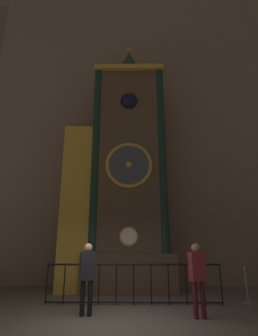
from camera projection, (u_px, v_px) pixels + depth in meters
The scene contains 7 objects.
ground_plane at pixel (105, 329), 5.14m from camera, with size 28.00×28.00×0.00m, color brown.
cathedral_back_wall at pixel (119, 110), 12.59m from camera, with size 24.00×0.32×15.62m.
clock_tower at pixel (120, 175), 10.26m from camera, with size 4.14×1.80×10.21m.
railing_fence at pixel (134, 282), 7.31m from camera, with size 4.90×0.05×1.06m.
visitor_near at pixel (87, 271), 6.28m from camera, with size 0.39×0.30×1.61m.
visitor_far at pixel (197, 272), 6.08m from camera, with size 0.38×0.29×1.62m.
stanchion_post at pixel (247, 291), 7.39m from camera, with size 0.28×0.28×0.97m.
Camera 1 is at (0.53, -5.81, 1.60)m, focal length 28.00 mm.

